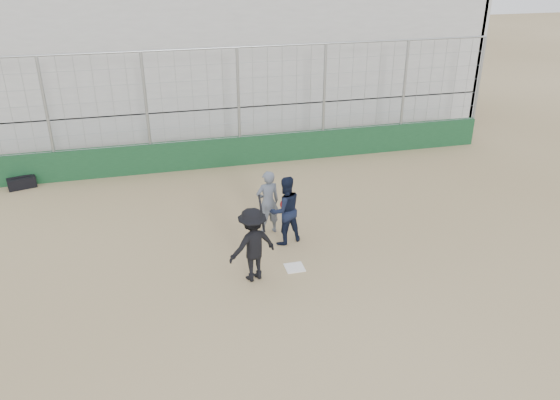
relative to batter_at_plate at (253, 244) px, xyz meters
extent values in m
plane|color=olive|center=(1.03, 0.17, -0.88)|extent=(90.00, 90.00, 0.00)
cube|color=white|center=(1.03, 0.17, -0.87)|extent=(0.44, 0.44, 0.02)
cube|color=#11361C|center=(1.03, 7.17, -0.38)|extent=(18.00, 0.25, 1.00)
cylinder|color=gray|center=(1.03, 7.17, 1.12)|extent=(0.10, 0.10, 4.00)
cylinder|color=gray|center=(10.03, 7.17, 1.12)|extent=(0.10, 0.10, 4.00)
cylinder|color=gray|center=(1.03, 7.17, 3.12)|extent=(18.00, 0.07, 0.07)
cube|color=#999999|center=(1.03, 12.12, -0.08)|extent=(20.00, 6.70, 1.60)
cube|color=#999999|center=(1.03, 12.12, 2.82)|extent=(20.00, 6.70, 4.20)
cube|color=#999999|center=(11.03, 12.12, 2.02)|extent=(0.25, 6.70, 6.10)
imported|color=black|center=(0.00, 0.00, 0.00)|extent=(1.28, 0.97, 1.76)
cylinder|color=black|center=(0.25, 0.15, 0.67)|extent=(0.07, 0.57, 0.71)
imported|color=black|center=(1.13, 1.41, -0.28)|extent=(1.05, 0.92, 1.20)
sphere|color=maroon|center=(1.13, 1.41, 0.21)|extent=(0.28, 0.28, 0.28)
imported|color=#505865|center=(0.83, 2.07, -0.09)|extent=(0.70, 0.51, 1.58)
cube|color=black|center=(-6.02, 6.83, -0.71)|extent=(0.89, 0.56, 0.35)
cylinder|color=black|center=(-6.02, 6.83, -0.51)|extent=(0.53, 0.18, 0.04)
camera|label=1|loc=(-2.03, -10.44, 6.07)|focal=35.00mm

